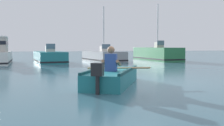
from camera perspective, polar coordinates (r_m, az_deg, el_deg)
ground_plane at (r=9.36m, az=5.25°, el=-3.72°), size 120.00×120.00×0.00m
rowboat_with_person at (r=8.24m, az=0.14°, el=-2.93°), size 2.51×3.47×1.19m
moored_boat_teal at (r=20.28m, az=-13.17°, el=1.19°), size 2.36×4.80×1.38m
moored_boat_grey at (r=21.91m, az=-1.89°, el=1.45°), size 2.77×5.22×4.40m
moored_boat_green at (r=22.92m, az=9.48°, el=1.86°), size 2.14×5.83×4.72m
mooring_buoy at (r=16.02m, az=-0.76°, el=-0.03°), size 0.37×0.37×0.37m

